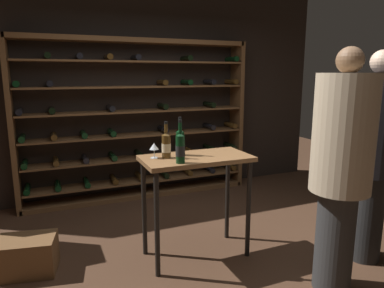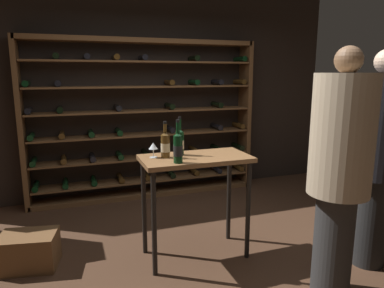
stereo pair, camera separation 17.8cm
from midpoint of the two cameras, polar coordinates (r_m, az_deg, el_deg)
ground_plane at (r=3.40m, az=3.11°, el=-18.51°), size 10.30×10.30×0.00m
back_wall at (r=5.01m, az=-6.31°, el=8.81°), size 5.61×0.10×2.95m
wine_rack at (r=4.82m, az=-6.77°, el=3.62°), size 3.13×0.32×2.15m
tasting_table at (r=3.18m, az=2.17°, el=-4.63°), size 0.98×0.51×0.97m
person_guest_khaki at (r=2.82m, az=24.70°, el=-3.05°), size 0.45×0.45×1.89m
person_guest_blue_shirt at (r=3.42m, az=29.43°, el=-0.99°), size 0.44×0.44×1.90m
wine_crate at (r=3.50m, az=-23.81°, el=-15.73°), size 0.53×0.42×0.31m
wine_bottle_gold_foil at (r=3.17m, az=-0.41°, el=0.38°), size 0.08×0.08×0.35m
wine_bottle_red_label at (r=3.07m, az=-2.74°, el=-0.12°), size 0.08×0.08×0.32m
wine_bottle_black_capsule at (r=2.88m, az=-0.54°, el=-0.59°), size 0.08×0.08×0.36m
wine_glass_stemmed_left at (r=3.08m, az=-4.72°, el=-0.44°), size 0.08×0.08×0.13m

